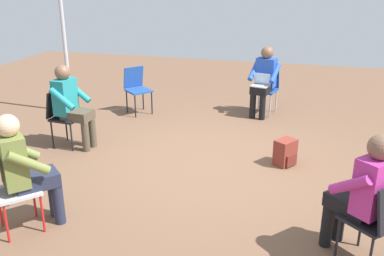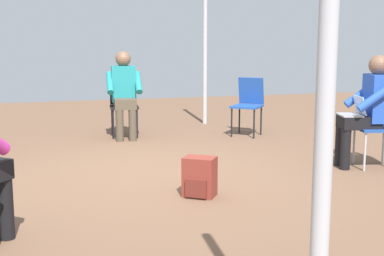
% 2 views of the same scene
% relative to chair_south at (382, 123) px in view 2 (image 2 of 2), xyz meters
% --- Properties ---
extents(ground_plane, '(14.35, 14.35, 0.00)m').
position_rel_chair_south_xyz_m(ground_plane, '(0.44, 2.51, -0.50)').
color(ground_plane, brown).
extents(chair_south, '(0.48, 0.52, 0.85)m').
position_rel_chair_south_xyz_m(chair_south, '(0.00, 0.00, 0.00)').
color(chair_south, '#1E4799').
rests_on(chair_south, ground).
extents(chair_southeast, '(0.59, 0.58, 0.85)m').
position_rel_chair_south_xyz_m(chair_southeast, '(2.30, 0.64, 0.00)').
color(chair_southeast, '#1E4799').
rests_on(chair_southeast, ground).
extents(chair_east, '(0.47, 0.44, 0.85)m').
position_rel_chair_south_xyz_m(chair_east, '(2.76, 2.41, 0.00)').
color(chair_east, black).
rests_on(chair_east, ground).
extents(person_with_laptop, '(0.57, 0.59, 1.24)m').
position_rel_chair_south_xyz_m(person_with_laptop, '(0.04, 0.17, 0.20)').
color(person_with_laptop, black).
rests_on(person_with_laptop, ground).
extents(person_in_teal, '(0.54, 0.52, 1.24)m').
position_rel_chair_south_xyz_m(person_in_teal, '(2.59, 2.43, 0.20)').
color(person_in_teal, '#4C4233').
rests_on(person_in_teal, ground).
extents(backpack_near_laptop_user, '(0.32, 0.34, 0.36)m').
position_rel_chair_south_xyz_m(backpack_near_laptop_user, '(-0.51, 2.26, -0.34)').
color(backpack_near_laptop_user, maroon).
rests_on(backpack_near_laptop_user, ground).
extents(tent_pole_near, '(0.07, 0.07, 2.46)m').
position_rel_chair_south_xyz_m(tent_pole_near, '(-3.31, 2.66, 0.74)').
color(tent_pole_near, '#B2B2B7').
rests_on(tent_pole_near, ground).
extents(tent_pole_far, '(0.07, 0.07, 2.51)m').
position_rel_chair_south_xyz_m(tent_pole_far, '(3.53, 0.92, 0.76)').
color(tent_pole_far, '#B2B2B7').
rests_on(tent_pole_far, ground).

